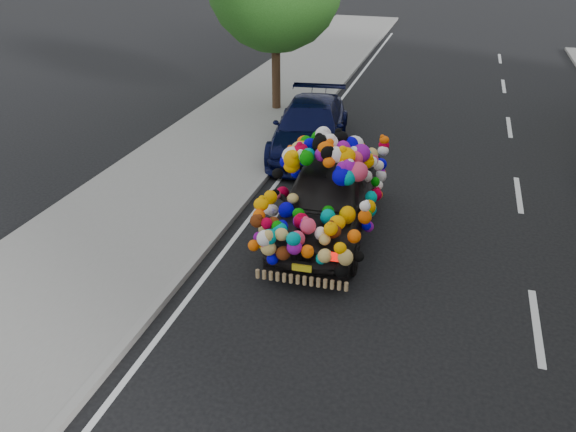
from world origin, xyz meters
name	(u,v)px	position (x,y,z in m)	size (l,w,h in m)	color
ground	(316,288)	(0.00, 0.00, 0.00)	(100.00, 100.00, 0.00)	black
sidewalk	(101,248)	(-4.30, 0.00, 0.06)	(4.00, 60.00, 0.12)	gray
kerb	(193,263)	(-2.35, 0.00, 0.07)	(0.15, 60.00, 0.13)	gray
lane_markings	(537,326)	(3.60, 0.00, 0.01)	(6.00, 50.00, 0.01)	silver
plush_art_car	(327,184)	(-0.31, 2.00, 1.08)	(2.27, 4.57, 2.11)	black
navy_sedan	(310,127)	(-1.80, 6.30, 0.67)	(1.88, 4.62, 1.34)	black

